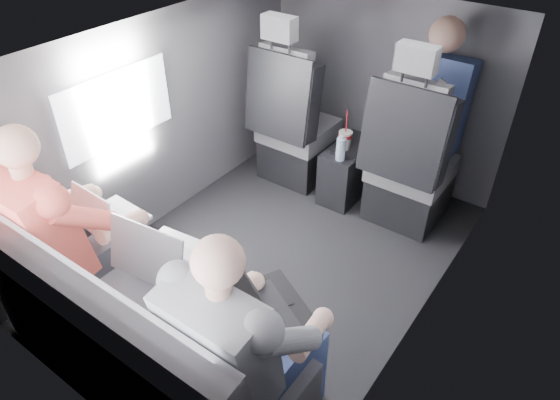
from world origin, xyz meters
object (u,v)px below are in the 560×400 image
Objects in this scene: front_seat_left at (294,131)px; laptop_silver at (167,255)px; passenger_front_right at (433,104)px; front_seat_right at (408,169)px; laptop_black at (264,310)px; soda_cup at (345,139)px; water_bottle at (341,149)px; laptop_white at (108,215)px; center_console at (348,171)px; rear_bench at (136,340)px; passenger_rear_left at (70,232)px; passenger_rear_right at (246,343)px.

front_seat_left is 1.73m from laptop_silver.
laptop_silver is at bearing -103.12° from passenger_front_right.
laptop_black is at bearing -86.88° from front_seat_right.
front_seat_right reaches higher than laptop_black.
front_seat_right is at bearing 0.00° from front_seat_left.
front_seat_right is 1.73m from laptop_silver.
front_seat_left and front_seat_right have the same top height.
front_seat_right is 4.42× the size of soda_cup.
front_seat_right is at bearing 19.48° from water_bottle.
soda_cup is 1.60× the size of water_bottle.
laptop_white is at bearing -90.43° from front_seat_left.
rear_bench is (-0.00, -1.94, 0.11)m from center_console.
passenger_rear_left is at bearing -97.84° from laptop_white.
center_console is at bearing 174.93° from front_seat_right.
laptop_silver is 0.51m from passenger_rear_left.
front_seat_left is 1.43× the size of passenger_front_right.
passenger_rear_right is at bearing -10.61° from laptop_white.
laptop_white reaches higher than soda_cup.
laptop_silver is 0.35× the size of passenger_rear_right.
passenger_front_right reaches higher than soda_cup.
laptop_black reaches higher than laptop_white.
front_seat_left is 1.00m from passenger_front_right.
passenger_front_right reaches higher than water_bottle.
passenger_front_right is at bearing 78.29° from rear_bench.
passenger_rear_left is 1.06m from passenger_rear_right.
front_seat_left is 0.49m from center_console.
rear_bench is 5.59× the size of soda_cup.
laptop_silver is 0.59m from passenger_rear_right.
passenger_front_right reaches higher than passenger_rear_left.
front_seat_left is 3.07× the size of laptop_silver.
laptop_white is 0.47m from laptop_silver.
rear_bench is 3.89× the size of laptop_silver.
rear_bench is 0.66m from passenger_rear_right.
laptop_white is at bearing 174.65° from laptop_silver.
passenger_rear_left is 1.40× the size of passenger_front_right.
center_console is 1.59× the size of laptop_white.
soda_cup is (-0.47, -0.01, 0.07)m from front_seat_right.
passenger_rear_left is at bearing -91.23° from front_seat_left.
rear_bench is 0.63m from laptop_white.
front_seat_left is 2.66× the size of laptop_black.
passenger_rear_left is (-0.49, -1.85, 0.43)m from center_console.
water_bottle is at bearing 108.34° from passenger_rear_right.
front_seat_right is 1.82m from passenger_rear_right.
water_bottle is 1.55m from laptop_white.
soda_cup is (-0.02, -0.05, 0.27)m from center_console.
passenger_front_right is (0.91, 1.87, 0.13)m from laptop_white.
passenger_rear_right reaches higher than laptop_black.
passenger_front_right is at bearing 92.77° from laptop_black.
passenger_rear_left is (-0.94, -1.81, 0.23)m from front_seat_right.
rear_bench is at bearing -90.86° from water_bottle.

